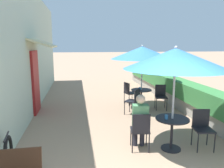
{
  "coord_description": "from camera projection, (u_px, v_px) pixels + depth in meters",
  "views": [
    {
      "loc": [
        -1.0,
        -2.27,
        2.32
      ],
      "look_at": [
        0.15,
        4.8,
        1.0
      ],
      "focal_mm": 35.0,
      "sensor_mm": 36.0,
      "label": 1
    }
  ],
  "objects": [
    {
      "name": "patio_table_near",
      "position": [
        172.0,
        128.0,
        4.8
      ],
      "size": [
        0.73,
        0.73,
        0.72
      ],
      "color": "black",
      "rests_on": "ground_plane"
    },
    {
      "name": "patio_umbrella_mid",
      "position": [
        142.0,
        53.0,
        7.52
      ],
      "size": [
        2.18,
        2.18,
        2.28
      ],
      "color": "#B7B7BC",
      "rests_on": "ground_plane"
    },
    {
      "name": "patio_umbrella_near",
      "position": [
        175.0,
        59.0,
        4.53
      ],
      "size": [
        2.18,
        2.18,
        2.28
      ],
      "color": "#B7B7BC",
      "rests_on": "ground_plane"
    },
    {
      "name": "coffee_cup_near",
      "position": [
        166.0,
        117.0,
        4.72
      ],
      "size": [
        0.07,
        0.07,
        0.09
      ],
      "color": "teal",
      "rests_on": "patio_table_near"
    },
    {
      "name": "planter_hedge",
      "position": [
        172.0,
        89.0,
        8.76
      ],
      "size": [
        0.6,
        10.84,
        1.01
      ],
      "color": "gray",
      "rests_on": "ground_plane"
    },
    {
      "name": "cafe_chair_mid_left",
      "position": [
        129.0,
        92.0,
        8.38
      ],
      "size": [
        0.5,
        0.5,
        0.87
      ],
      "rotation": [
        0.0,
        0.0,
        5.03
      ],
      "color": "black",
      "rests_on": "ground_plane"
    },
    {
      "name": "cafe_chair_near_left",
      "position": [
        140.0,
        128.0,
        4.72
      ],
      "size": [
        0.46,
        0.46,
        0.87
      ],
      "rotation": [
        0.0,
        0.0,
        6.13
      ],
      "color": "black",
      "rests_on": "ground_plane"
    },
    {
      "name": "cafe_facade_wall",
      "position": [
        32.0,
        51.0,
        7.62
      ],
      "size": [
        0.98,
        11.84,
        4.2
      ],
      "color": "#B2C1AD",
      "rests_on": "ground_plane"
    },
    {
      "name": "cafe_chair_mid_right",
      "position": [
        134.0,
        100.0,
        7.17
      ],
      "size": [
        0.56,
        0.56,
        0.87
      ],
      "rotation": [
        0.0,
        0.0,
        7.12
      ],
      "color": "black",
      "rests_on": "ground_plane"
    },
    {
      "name": "coffee_cup_mid",
      "position": [
        140.0,
        88.0,
        7.73
      ],
      "size": [
        0.07,
        0.07,
        0.09
      ],
      "color": "teal",
      "rests_on": "patio_table_mid"
    },
    {
      "name": "cafe_chair_near_right",
      "position": [
        202.0,
        126.0,
        4.88
      ],
      "size": [
        0.46,
        0.46,
        0.87
      ],
      "rotation": [
        0.0,
        0.0,
        9.27
      ],
      "color": "black",
      "rests_on": "ground_plane"
    },
    {
      "name": "cafe_chair_mid_back",
      "position": [
        161.0,
        95.0,
        7.84
      ],
      "size": [
        0.47,
        0.47,
        0.87
      ],
      "rotation": [
        0.0,
        0.0,
        9.21
      ],
      "color": "black",
      "rests_on": "ground_plane"
    },
    {
      "name": "seated_patron_near_left",
      "position": [
        140.0,
        119.0,
        4.8
      ],
      "size": [
        0.38,
        0.44,
        1.25
      ],
      "rotation": [
        0.0,
        0.0,
        6.13
      ],
      "color": "#23232D",
      "rests_on": "ground_plane"
    },
    {
      "name": "patio_table_mid",
      "position": [
        141.0,
        95.0,
        7.8
      ],
      "size": [
        0.73,
        0.73,
        0.72
      ],
      "color": "black",
      "rests_on": "ground_plane"
    }
  ]
}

